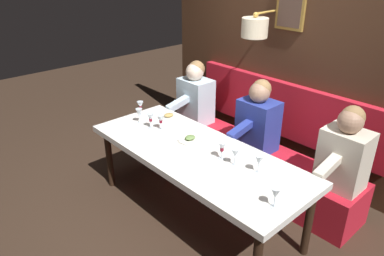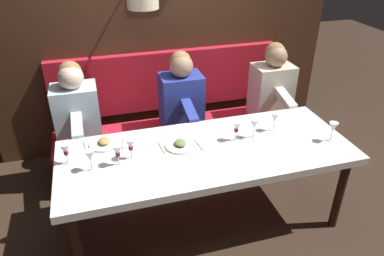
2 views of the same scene
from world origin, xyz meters
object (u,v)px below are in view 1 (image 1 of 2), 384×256
Objects in this scene: wine_glass_6 at (161,119)px; diner_middle at (195,94)px; wine_glass_5 at (259,161)px; diner_near at (258,118)px; wine_glass_2 at (275,194)px; wine_glass_3 at (235,154)px; wine_glass_7 at (140,106)px; wine_glass_1 at (139,113)px; diner_nearest at (345,151)px; wine_glass_0 at (222,147)px; wine_glass_4 at (151,118)px; dining_table at (196,157)px.

diner_middle is at bearing 24.34° from wine_glass_6.
wine_glass_6 is (-0.84, -0.38, 0.04)m from diner_middle.
diner_middle is 4.82× the size of wine_glass_5.
diner_near reaches higher than wine_glass_2.
wine_glass_3 is at bearing 105.38° from wine_glass_5.
wine_glass_7 is at bearing 174.59° from diner_middle.
wine_glass_1 and wine_glass_2 have the same top height.
wine_glass_1 is 1.29m from wine_glass_3.
diner_nearest is at bearing -61.89° from wine_glass_6.
wine_glass_3 is at bearing 144.52° from diner_nearest.
wine_glass_0 is (-0.81, 0.73, 0.04)m from diner_nearest.
wine_glass_3 is at bearing -85.71° from wine_glass_1.
wine_glass_4 is at bearing 95.12° from wine_glass_0.
wine_glass_0 is 1.30m from wine_glass_7.
diner_nearest is 2.17m from wine_glass_7.
diner_nearest is at bearing -90.00° from diner_middle.
dining_table is 0.61m from wine_glass_6.
wine_glass_2 is 1.58m from wine_glass_6.
diner_near is 4.82× the size of wine_glass_5.
wine_glass_1 reaches higher than dining_table.
wine_glass_0 is at bearing -163.75° from diner_near.
wine_glass_3 is 1.00m from wine_glass_6.
diner_near is 4.82× the size of wine_glass_4.
diner_middle reaches higher than dining_table.
wine_glass_3 and wine_glass_5 have the same top height.
diner_near reaches higher than wine_glass_1.
diner_near is at bearing -44.48° from wine_glass_1.
diner_nearest is 4.82× the size of wine_glass_7.
wine_glass_4 is 1.00× the size of wine_glass_6.
diner_nearest is 4.82× the size of wine_glass_0.
wine_glass_4 and wine_glass_5 have the same top height.
diner_nearest is 1.10m from wine_glass_0.
wine_glass_3 is 1.00× the size of wine_glass_5.
wine_glass_7 is at bearing 51.59° from wine_glass_1.
wine_glass_0 is 1.00× the size of wine_glass_4.
wine_glass_0 is at bearing -84.88° from wine_glass_4.
wine_glass_3 is at bearing -91.37° from wine_glass_7.
diner_middle is 4.82× the size of wine_glass_1.
wine_glass_6 reaches higher than dining_table.
wine_glass_5 is at bearing -83.76° from wine_glass_4.
wine_glass_6 is (-0.03, 1.00, -0.00)m from wine_glass_3.
diner_near is at bearing -38.08° from wine_glass_4.
diner_nearest is 1.00× the size of diner_near.
dining_table is 2.86× the size of diner_nearest.
wine_glass_0 and wine_glass_2 have the same top height.
diner_middle is at bearing -5.41° from wine_glass_7.
diner_middle is 0.94m from wine_glass_4.
diner_middle reaches higher than wine_glass_4.
wine_glass_6 is (-0.84, 1.57, 0.04)m from diner_nearest.
diner_nearest reaches higher than wine_glass_3.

